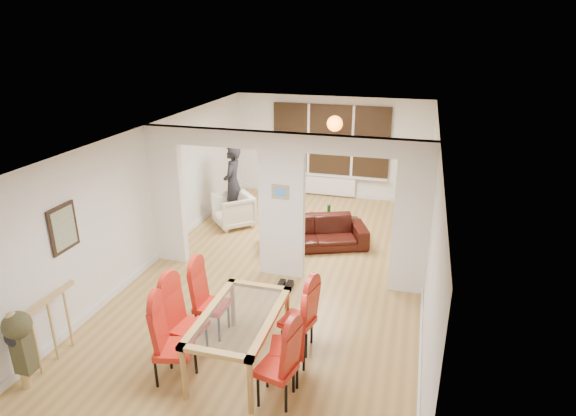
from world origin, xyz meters
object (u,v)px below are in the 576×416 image
at_px(dining_chair_lc, 211,301).
at_px(sofa, 315,233).
at_px(television, 402,220).
at_px(dining_chair_rc, 297,316).
at_px(dining_chair_la, 174,344).
at_px(dining_chair_ra, 276,363).
at_px(armchair, 233,210).
at_px(person, 233,183).
at_px(dining_table, 240,339).
at_px(dining_chair_rb, 287,342).
at_px(coffee_table, 331,224).
at_px(bowl, 337,217).
at_px(dining_chair_lb, 187,322).
at_px(bottle, 329,211).

distance_m(dining_chair_lc, sofa, 3.41).
bearing_deg(television, dining_chair_rc, 168.38).
height_order(dining_chair_la, dining_chair_ra, dining_chair_la).
bearing_deg(armchair, person, 158.44).
bearing_deg(dining_table, dining_chair_rb, -6.54).
relative_size(dining_chair_rc, coffee_table, 0.94).
relative_size(coffee_table, bowl, 5.30).
height_order(person, bowl, person).
height_order(dining_chair_rc, armchair, dining_chair_rc).
bearing_deg(dining_chair_rc, dining_chair_lc, -166.09).
bearing_deg(person, dining_table, 17.86).
bearing_deg(television, armchair, 102.53).
distance_m(dining_chair_lc, dining_chair_ra, 1.65).
distance_m(dining_chair_ra, armchair, 5.52).
bearing_deg(dining_chair_lc, bowl, 77.89).
relative_size(armchair, coffee_table, 0.73).
distance_m(dining_table, person, 5.19).
bearing_deg(dining_chair_lb, dining_chair_lc, 89.78).
xyz_separation_m(dining_table, dining_chair_rb, (0.66, -0.08, 0.14)).
distance_m(dining_chair_ra, person, 5.90).
xyz_separation_m(dining_table, dining_chair_lc, (-0.64, 0.54, 0.15)).
bearing_deg(dining_chair_lc, dining_chair_rc, 1.28).
bearing_deg(dining_table, coffee_table, 86.41).
height_order(dining_chair_lb, coffee_table, dining_chair_lb).
bearing_deg(bowl, dining_chair_rc, -87.29).
bearing_deg(dining_chair_ra, bottle, 107.12).
distance_m(dining_chair_lb, bowl, 5.06).
relative_size(person, bowl, 8.39).
xyz_separation_m(dining_chair_lc, bottle, (0.87, 4.34, -0.13)).
distance_m(dining_chair_rb, dining_chair_rc, 0.60).
xyz_separation_m(dining_chair_la, person, (-1.31, 5.28, 0.33)).
height_order(dining_chair_lb, dining_chair_ra, dining_chair_lb).
bearing_deg(dining_chair_lc, person, 109.41).
relative_size(dining_chair_la, dining_chair_lc, 1.03).
distance_m(dining_table, dining_chair_ra, 0.82).
bearing_deg(dining_chair_ra, coffee_table, 106.39).
xyz_separation_m(dining_chair_ra, bottle, (-0.41, 5.38, -0.12)).
height_order(armchair, person, person).
height_order(dining_chair_rb, dining_chair_rc, dining_chair_rb).
bearing_deg(dining_chair_ra, dining_chair_rc, 103.04).
bearing_deg(television, dining_chair_ra, 171.06).
bearing_deg(dining_chair_lb, armchair, 112.22).
relative_size(dining_chair_ra, television, 1.02).
bearing_deg(bowl, dining_chair_rb, -87.30).
bearing_deg(bottle, dining_chair_rc, -84.67).
height_order(dining_chair_lc, dining_chair_ra, dining_chair_lc).
height_order(dining_chair_lc, bottle, dining_chair_lc).
relative_size(dining_chair_lb, coffee_table, 1.00).
height_order(dining_chair_lc, person, person).
distance_m(sofa, television, 2.05).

